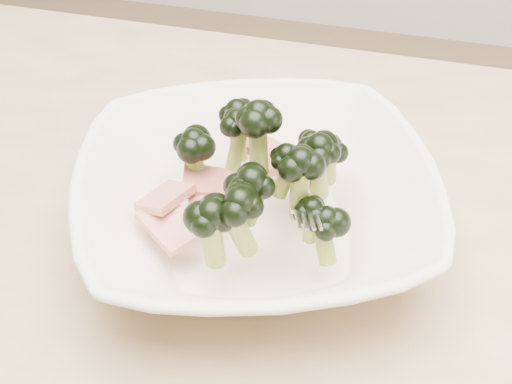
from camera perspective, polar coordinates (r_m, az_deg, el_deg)
dining_table at (r=0.66m, az=6.15°, el=-13.17°), size 1.20×0.80×0.75m
broccoli_dish at (r=0.59m, az=0.07°, el=-0.72°), size 0.39×0.39×0.14m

